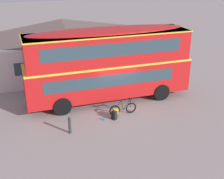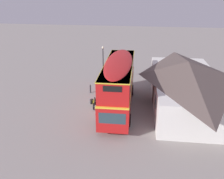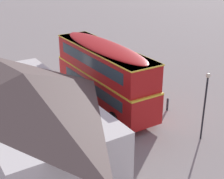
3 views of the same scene
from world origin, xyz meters
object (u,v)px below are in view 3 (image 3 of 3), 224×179
(backpack_on_ground, at_px, (137,96))
(kerb_bollard, at_px, (167,104))
(double_decker_bus, at_px, (104,72))
(street_lamp, at_px, (205,99))
(water_bottle_blue_sports, at_px, (141,101))
(touring_bicycle, at_px, (129,93))

(backpack_on_ground, height_order, kerb_bollard, kerb_bollard)
(double_decker_bus, bearing_deg, street_lamp, -158.74)
(water_bottle_blue_sports, distance_m, kerb_bollard, 2.33)
(double_decker_bus, xyz_separation_m, kerb_bollard, (-3.19, -3.57, -2.15))
(touring_bicycle, distance_m, street_lamp, 7.92)
(touring_bicycle, xyz_separation_m, street_lamp, (-7.54, -0.53, 2.36))
(backpack_on_ground, relative_size, water_bottle_blue_sports, 2.56)
(touring_bicycle, distance_m, backpack_on_ground, 0.75)
(kerb_bollard, bearing_deg, touring_bicycle, 20.06)
(backpack_on_ground, bearing_deg, street_lamp, -179.11)
(street_lamp, bearing_deg, backpack_on_ground, 0.89)
(touring_bicycle, xyz_separation_m, backpack_on_ground, (-0.62, -0.42, -0.08))
(touring_bicycle, bearing_deg, street_lamp, -176.00)
(street_lamp, height_order, kerb_bollard, street_lamp)
(double_decker_bus, xyz_separation_m, backpack_on_ground, (-0.46, -2.77, -2.36))
(double_decker_bus, bearing_deg, touring_bicycle, -86.18)
(backpack_on_ground, xyz_separation_m, street_lamp, (-6.93, -0.11, 2.45))
(double_decker_bus, bearing_deg, water_bottle_blue_sports, -111.01)
(water_bottle_blue_sports, bearing_deg, double_decker_bus, 68.99)
(touring_bicycle, relative_size, kerb_bollard, 1.80)
(water_bottle_blue_sports, distance_m, street_lamp, 6.86)
(touring_bicycle, bearing_deg, double_decker_bus, 93.82)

